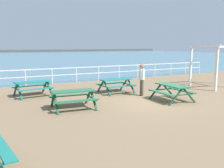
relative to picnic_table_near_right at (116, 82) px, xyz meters
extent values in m
cube|color=#846B4C|center=(0.36, -2.82, -0.68)|extent=(30.00, 24.00, 0.20)
cube|color=teal|center=(0.36, 49.93, -0.58)|extent=(142.00, 90.00, 0.01)
cube|color=white|center=(0.36, 4.93, 0.47)|extent=(23.00, 0.06, 0.06)
cube|color=white|center=(0.36, 4.93, -0.01)|extent=(23.00, 0.05, 0.05)
cylinder|color=white|center=(-4.06, 4.93, -0.06)|extent=(0.07, 0.07, 1.05)
cylinder|color=white|center=(-2.29, 4.93, -0.06)|extent=(0.07, 0.07, 1.05)
cylinder|color=white|center=(-0.52, 4.93, -0.06)|extent=(0.07, 0.07, 1.05)
cylinder|color=white|center=(1.25, 4.93, -0.06)|extent=(0.07, 0.07, 1.05)
cylinder|color=white|center=(3.02, 4.93, -0.06)|extent=(0.07, 0.07, 1.05)
cylinder|color=white|center=(4.79, 4.93, -0.06)|extent=(0.07, 0.07, 1.05)
cylinder|color=white|center=(6.56, 4.93, -0.06)|extent=(0.07, 0.07, 1.05)
cylinder|color=white|center=(8.32, 4.93, -0.06)|extent=(0.07, 0.07, 1.05)
cylinder|color=white|center=(10.09, 4.93, -0.06)|extent=(0.07, 0.07, 1.05)
cylinder|color=white|center=(11.86, 4.93, -0.06)|extent=(0.07, 0.07, 1.05)
cube|color=#1E7A70|center=(-6.46, -6.45, -0.13)|extent=(0.47, 1.82, 0.04)
cube|color=#1E7A70|center=(0.00, 0.00, 0.17)|extent=(1.82, 0.76, 0.05)
cube|color=#1E7A70|center=(-0.02, 0.62, -0.13)|extent=(1.81, 0.32, 0.04)
cube|color=#1E7A70|center=(0.02, -0.62, -0.13)|extent=(1.81, 0.32, 0.04)
cube|color=#165B54|center=(0.77, 0.40, -0.21)|extent=(0.11, 0.79, 0.79)
cube|color=#165B54|center=(0.79, -0.35, -0.21)|extent=(0.11, 0.79, 0.79)
cube|color=#165B54|center=(0.78, 0.03, -0.16)|extent=(0.11, 1.50, 0.04)
cube|color=#165B54|center=(-0.79, 0.35, -0.21)|extent=(0.11, 0.79, 0.79)
cube|color=#165B54|center=(-0.77, -0.40, -0.21)|extent=(0.11, 0.79, 0.79)
cube|color=#165B54|center=(-0.78, -0.03, -0.16)|extent=(0.11, 1.50, 0.04)
cube|color=#1E7A70|center=(-4.31, 1.24, 0.17)|extent=(1.87, 0.90, 0.05)
cube|color=#1E7A70|center=(-4.38, 1.85, -0.13)|extent=(1.82, 0.46, 0.04)
cube|color=#1E7A70|center=(-4.24, 0.62, -0.13)|extent=(1.82, 0.46, 0.04)
cube|color=#165B54|center=(-3.58, 1.70, -0.21)|extent=(0.17, 0.80, 0.79)
cube|color=#165B54|center=(-3.49, 0.95, -0.21)|extent=(0.17, 0.80, 0.79)
cube|color=#165B54|center=(-3.53, 1.32, -0.16)|extent=(0.23, 1.50, 0.04)
cube|color=#165B54|center=(-5.13, 1.52, -0.21)|extent=(0.17, 0.80, 0.79)
cube|color=#165B54|center=(-5.04, 0.78, -0.21)|extent=(0.17, 0.80, 0.79)
cube|color=#165B54|center=(-5.08, 1.15, -0.16)|extent=(0.23, 1.50, 0.04)
cube|color=#286B47|center=(1.33, -3.09, 0.17)|extent=(0.79, 1.83, 0.05)
cube|color=#286B47|center=(0.71, -3.06, -0.13)|extent=(0.35, 1.81, 0.04)
cube|color=#286B47|center=(1.95, -3.12, -0.13)|extent=(0.35, 1.81, 0.04)
cube|color=#1E5035|center=(1.00, -2.29, -0.21)|extent=(0.80, 0.12, 0.79)
cube|color=#1E5035|center=(1.75, -2.33, -0.21)|extent=(0.80, 0.12, 0.79)
cube|color=#1E5035|center=(1.37, -2.31, -0.16)|extent=(1.50, 0.14, 0.04)
cube|color=#1E5035|center=(0.92, -3.85, -0.21)|extent=(0.80, 0.12, 0.79)
cube|color=#1E5035|center=(1.66, -3.89, -0.21)|extent=(0.80, 0.12, 0.79)
cube|color=#1E5035|center=(1.29, -3.87, -0.16)|extent=(1.50, 0.14, 0.04)
cube|color=#286B47|center=(-3.35, -2.30, 0.17)|extent=(1.86, 0.86, 0.05)
cube|color=#286B47|center=(-3.29, -1.68, -0.13)|extent=(1.82, 0.43, 0.04)
cube|color=#286B47|center=(-3.40, -2.92, -0.13)|extent=(1.82, 0.43, 0.04)
cube|color=#1E5035|center=(-2.53, -2.00, -0.21)|extent=(0.15, 0.80, 0.79)
cube|color=#1E5035|center=(-2.60, -2.75, -0.21)|extent=(0.15, 0.80, 0.79)
cube|color=#1E5035|center=(-2.57, -2.37, -0.16)|extent=(0.20, 1.50, 0.04)
cube|color=#1E5035|center=(-4.09, -1.86, -0.21)|extent=(0.15, 0.80, 0.79)
cube|color=#1E5035|center=(-4.16, -2.60, -0.21)|extent=(0.15, 0.80, 0.79)
cube|color=#1E5035|center=(-4.12, -2.23, -0.16)|extent=(0.20, 1.50, 0.04)
cylinder|color=#4C4233|center=(0.73, -1.49, -0.16)|extent=(0.14, 0.14, 0.85)
cylinder|color=#4C4233|center=(0.80, -1.32, -0.16)|extent=(0.14, 0.14, 0.85)
cube|color=white|center=(0.77, -1.40, 0.56)|extent=(0.32, 0.40, 0.58)
cylinder|color=white|center=(0.69, -1.61, 0.58)|extent=(0.09, 0.09, 0.52)
cylinder|color=white|center=(0.84, -1.20, 0.58)|extent=(0.09, 0.09, 0.52)
sphere|color=brown|center=(0.77, -1.40, 0.96)|extent=(0.23, 0.23, 0.23)
cube|color=white|center=(7.74, -0.33, 0.67)|extent=(0.12, 0.12, 2.50)
cube|color=white|center=(5.55, -0.13, 0.67)|extent=(0.12, 0.12, 2.50)
cube|color=white|center=(5.34, -2.32, 0.67)|extent=(0.12, 0.12, 2.50)
cube|color=white|center=(5.44, -1.22, 1.98)|extent=(0.35, 2.44, 0.12)
cube|color=white|center=(6.64, -0.23, 1.98)|extent=(2.44, 0.35, 0.12)
cube|color=white|center=(5.44, -1.22, 2.10)|extent=(0.32, 2.56, 0.04)
cube|color=white|center=(5.99, -1.27, 2.10)|extent=(0.32, 2.56, 0.04)
cube|color=white|center=(6.54, -1.33, 2.10)|extent=(0.32, 2.56, 0.04)
cube|color=white|center=(7.09, -1.38, 2.10)|extent=(0.32, 2.56, 0.04)
camera|label=1|loc=(-6.80, -12.15, 2.05)|focal=40.29mm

